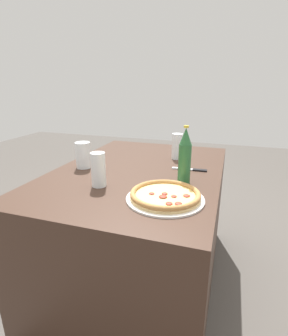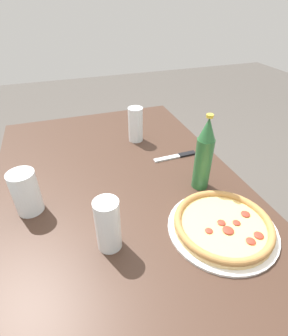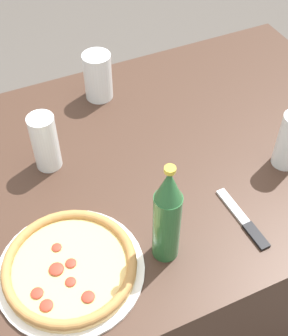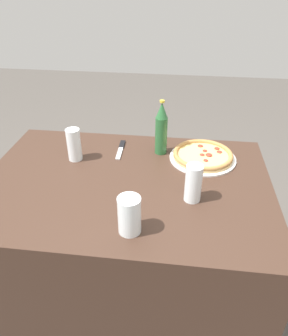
# 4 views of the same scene
# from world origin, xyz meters

# --- Properties ---
(ground_plane) EXTENTS (8.00, 8.00, 0.00)m
(ground_plane) POSITION_xyz_m (0.00, 0.00, 0.00)
(ground_plane) COLOR #4C4742
(table) EXTENTS (1.27, 0.88, 0.72)m
(table) POSITION_xyz_m (0.00, 0.00, 0.36)
(table) COLOR #3D281E
(table) RESTS_ON ground_plane
(pizza_veggie) EXTENTS (0.32, 0.32, 0.04)m
(pizza_veggie) POSITION_xyz_m (0.34, 0.23, 0.73)
(pizza_veggie) COLOR white
(pizza_veggie) RESTS_ON table
(glass_lemonade) EXTENTS (0.08, 0.08, 0.14)m
(glass_lemonade) POSITION_xyz_m (0.07, -0.30, 0.78)
(glass_lemonade) COLOR white
(glass_lemonade) RESTS_ON table
(glass_iced_tea) EXTENTS (0.07, 0.07, 0.16)m
(glass_iced_tea) POSITION_xyz_m (0.29, -0.09, 0.79)
(glass_iced_tea) COLOR white
(glass_iced_tea) RESTS_ON table
(glass_cola) EXTENTS (0.07, 0.07, 0.16)m
(glass_cola) POSITION_xyz_m (-0.27, 0.15, 0.79)
(glass_cola) COLOR white
(glass_cola) RESTS_ON table
(beer_bottle) EXTENTS (0.06, 0.06, 0.27)m
(beer_bottle) POSITION_xyz_m (0.13, 0.27, 0.85)
(beer_bottle) COLOR #286033
(beer_bottle) RESTS_ON table
(knife) EXTENTS (0.03, 0.19, 0.01)m
(knife) POSITION_xyz_m (-0.07, 0.27, 0.72)
(knife) COLOR black
(knife) RESTS_ON table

